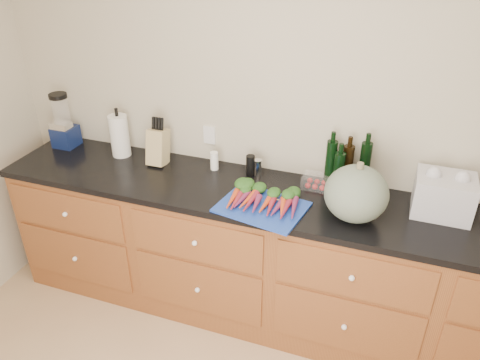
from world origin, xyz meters
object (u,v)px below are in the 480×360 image
at_px(cutting_board, 262,207).
at_px(knife_block, 158,147).
at_px(paper_towel, 120,136).
at_px(squash, 356,194).
at_px(blender_appliance, 63,124).
at_px(tomato_box, 316,182).
at_px(carrots, 264,199).

height_order(cutting_board, knife_block, knife_block).
relative_size(paper_towel, knife_block, 1.23).
xyz_separation_m(cutting_board, squash, (0.50, 0.07, 0.15)).
relative_size(squash, blender_appliance, 0.88).
distance_m(paper_towel, tomato_box, 1.35).
bearing_deg(carrots, squash, 3.99).
xyz_separation_m(paper_towel, knife_block, (0.30, -0.02, -0.03)).
bearing_deg(carrots, cutting_board, -90.00).
xyz_separation_m(cutting_board, carrots, (0.00, 0.04, 0.03)).
relative_size(squash, knife_block, 1.46).
distance_m(paper_towel, knife_block, 0.30).
xyz_separation_m(squash, tomato_box, (-0.26, 0.26, -0.11)).
relative_size(blender_appliance, knife_block, 1.65).
xyz_separation_m(paper_towel, tomato_box, (1.34, 0.01, -0.10)).
bearing_deg(cutting_board, squash, 8.30).
height_order(cutting_board, tomato_box, tomato_box).
height_order(blender_appliance, tomato_box, blender_appliance).
bearing_deg(blender_appliance, cutting_board, -11.60).
bearing_deg(cutting_board, paper_towel, 163.79).
bearing_deg(squash, paper_towel, 171.18).
relative_size(squash, tomato_box, 2.08).
bearing_deg(paper_towel, tomato_box, 0.43).
height_order(squash, blender_appliance, blender_appliance).
height_order(squash, tomato_box, squash).
height_order(carrots, squash, squash).
relative_size(knife_block, tomato_box, 1.43).
bearing_deg(cutting_board, carrots, 90.00).
xyz_separation_m(squash, paper_towel, (-1.60, 0.25, -0.01)).
bearing_deg(tomato_box, squash, -45.27).
height_order(carrots, blender_appliance, blender_appliance).
bearing_deg(squash, blender_appliance, 173.15).
distance_m(carrots, knife_block, 0.85).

